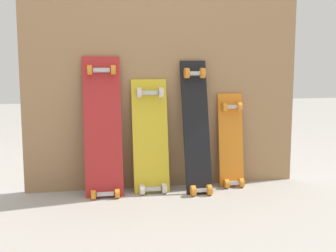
# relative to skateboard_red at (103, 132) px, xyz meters

# --- Properties ---
(ground_plane) EXTENTS (12.00, 12.00, 0.00)m
(ground_plane) POSITION_rel_skateboard_red_xyz_m (0.41, 0.05, -0.40)
(ground_plane) COLOR #9E9991
(plywood_wall_panel) EXTENTS (1.82, 0.04, 1.86)m
(plywood_wall_panel) POSITION_rel_skateboard_red_xyz_m (0.41, 0.12, 0.53)
(plywood_wall_panel) COLOR #99724C
(plywood_wall_panel) RESTS_ON ground
(skateboard_red) EXTENTS (0.23, 0.24, 0.93)m
(skateboard_red) POSITION_rel_skateboard_red_xyz_m (0.00, 0.00, 0.00)
(skateboard_red) COLOR #B22626
(skateboard_red) RESTS_ON ground
(skateboard_yellow) EXTENTS (0.23, 0.21, 0.78)m
(skateboard_yellow) POSITION_rel_skateboard_red_xyz_m (0.30, 0.02, -0.07)
(skateboard_yellow) COLOR gold
(skateboard_yellow) RESTS_ON ground
(skateboard_black) EXTENTS (0.17, 0.29, 0.90)m
(skateboard_black) POSITION_rel_skateboard_red_xyz_m (0.60, -0.03, -0.01)
(skateboard_black) COLOR black
(skateboard_black) RESTS_ON ground
(skateboard_orange) EXTENTS (0.17, 0.16, 0.69)m
(skateboard_orange) POSITION_rel_skateboard_red_xyz_m (0.86, 0.04, -0.12)
(skateboard_orange) COLOR orange
(skateboard_orange) RESTS_ON ground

